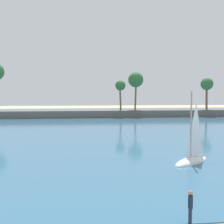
# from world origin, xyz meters

# --- Properties ---
(sea) EXTENTS (220.00, 96.43, 0.06)m
(sea) POSITION_xyz_m (0.00, 57.26, 0.03)
(sea) COLOR #33607F
(sea) RESTS_ON ground
(palm_headland) EXTENTS (96.68, 6.44, 13.46)m
(palm_headland) POSITION_xyz_m (-1.64, 65.39, 2.69)
(palm_headland) COLOR #605B54
(palm_headland) RESTS_ON ground
(person_at_waterline) EXTENTS (0.31, 0.52, 1.67)m
(person_at_waterline) POSITION_xyz_m (5.11, 8.97, 0.89)
(person_at_waterline) COLOR #141E33
(person_at_waterline) RESTS_ON ground
(sailboat_mid_bay) EXTENTS (4.50, 3.82, 6.64)m
(sailboat_mid_bay) POSITION_xyz_m (9.72, 19.73, 0.66)
(sailboat_mid_bay) COLOR white
(sailboat_mid_bay) RESTS_ON sea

